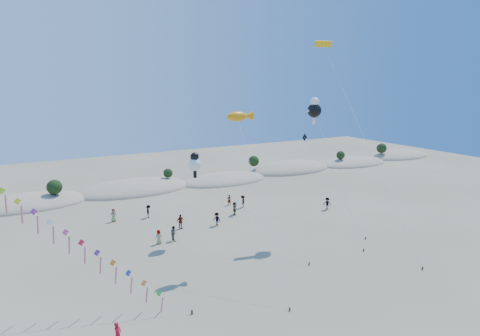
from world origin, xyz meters
The scene contains 8 objects.
dune_ridge centered at (1.06, 45.14, 0.11)m, with size 145.30×11.49×5.57m.
fish_kite centered at (3.28, 14.64, 14.21)m, with size 3.16×11.84×14.74m.
cartoon_kite_low centered at (1.05, 20.92, 8.76)m, with size 7.66×12.70×9.95m.
cartoon_kite_high centered at (14.00, 16.59, 14.52)m, with size 2.08×8.60×15.84m.
parafoil_kite centered at (16.56, 18.17, 21.29)m, with size 2.14×16.01×22.27m.
dark_kite centered at (18.74, 21.18, 7.39)m, with size 1.98×13.75×10.55m.
flyer_foreground centered at (-11.11, 5.51, 0.86)m, with size 0.63×0.41×1.72m, color #AE0D22.
beachgoers centered at (5.37, 25.69, 0.86)m, with size 28.40×10.49×1.83m.
Camera 1 is at (-15.44, -19.54, 17.40)m, focal length 30.00 mm.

